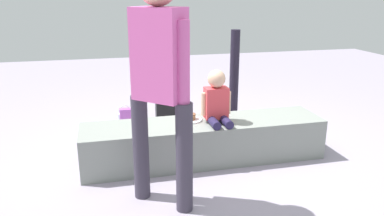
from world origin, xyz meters
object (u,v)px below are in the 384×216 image
object	(u,v)px
party_cup_red	(233,131)
cake_plate	(190,118)
adult_standing	(160,70)
gift_bag	(130,120)
handbag_black_leather	(168,110)
water_bottle_near_gift	(121,119)
child_seated	(217,100)

from	to	relation	value
party_cup_red	cake_plate	bearing A→B (deg)	-143.28
adult_standing	party_cup_red	bearing A→B (deg)	50.21
gift_bag	handbag_black_leather	distance (m)	0.60
water_bottle_near_gift	handbag_black_leather	size ratio (longest dim) A/B	0.56
child_seated	water_bottle_near_gift	bearing A→B (deg)	125.04
child_seated	cake_plate	bearing A→B (deg)	154.84
adult_standing	water_bottle_near_gift	size ratio (longest dim) A/B	8.67
gift_bag	water_bottle_near_gift	xyz separation A→B (m)	(-0.09, 0.26, -0.06)
adult_standing	water_bottle_near_gift	xyz separation A→B (m)	(-0.21, 1.79, -0.93)
child_seated	cake_plate	world-z (taller)	child_seated
water_bottle_near_gift	handbag_black_leather	bearing A→B (deg)	8.32
adult_standing	cake_plate	distance (m)	1.04
child_seated	water_bottle_near_gift	distance (m)	1.50
handbag_black_leather	child_seated	bearing A→B (deg)	-79.60
gift_bag	water_bottle_near_gift	world-z (taller)	gift_bag
cake_plate	party_cup_red	world-z (taller)	cake_plate
child_seated	water_bottle_near_gift	size ratio (longest dim) A/B	2.49
adult_standing	water_bottle_near_gift	distance (m)	2.03
party_cup_red	handbag_black_leather	bearing A→B (deg)	130.74
adult_standing	party_cup_red	world-z (taller)	adult_standing
gift_bag	handbag_black_leather	size ratio (longest dim) A/B	0.95
child_seated	water_bottle_near_gift	xyz separation A→B (m)	(-0.81, 1.16, -0.50)
water_bottle_near_gift	party_cup_red	size ratio (longest dim) A/B	1.70
cake_plate	party_cup_red	size ratio (longest dim) A/B	1.96
adult_standing	handbag_black_leather	bearing A→B (deg)	78.58
cake_plate	gift_bag	xyz separation A→B (m)	(-0.50, 0.80, -0.25)
cake_plate	party_cup_red	xyz separation A→B (m)	(0.59, 0.44, -0.34)
adult_standing	cake_plate	world-z (taller)	adult_standing
handbag_black_leather	water_bottle_near_gift	bearing A→B (deg)	-171.68
gift_bag	party_cup_red	xyz separation A→B (m)	(1.10, -0.36, -0.09)
child_seated	gift_bag	world-z (taller)	child_seated
child_seated	cake_plate	size ratio (longest dim) A/B	2.16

